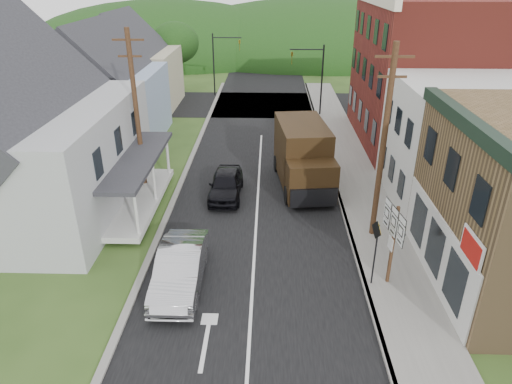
# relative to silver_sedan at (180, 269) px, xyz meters

# --- Properties ---
(ground) EXTENTS (120.00, 120.00, 0.00)m
(ground) POSITION_rel_silver_sedan_xyz_m (2.88, 0.62, -0.82)
(ground) COLOR #2D4719
(ground) RESTS_ON ground
(road) EXTENTS (9.00, 90.00, 0.02)m
(road) POSITION_rel_silver_sedan_xyz_m (2.88, 10.62, -0.82)
(road) COLOR black
(road) RESTS_ON ground
(cross_road) EXTENTS (60.00, 9.00, 0.02)m
(cross_road) POSITION_rel_silver_sedan_xyz_m (2.88, 27.62, -0.82)
(cross_road) COLOR black
(cross_road) RESTS_ON ground
(sidewalk_right) EXTENTS (2.80, 55.00, 0.15)m
(sidewalk_right) POSITION_rel_silver_sedan_xyz_m (8.78, 8.62, -0.75)
(sidewalk_right) COLOR slate
(sidewalk_right) RESTS_ON ground
(curb_right) EXTENTS (0.20, 55.00, 0.15)m
(curb_right) POSITION_rel_silver_sedan_xyz_m (7.43, 8.62, -0.75)
(curb_right) COLOR slate
(curb_right) RESTS_ON ground
(curb_left) EXTENTS (0.30, 55.00, 0.12)m
(curb_left) POSITION_rel_silver_sedan_xyz_m (-1.77, 8.62, -0.76)
(curb_left) COLOR slate
(curb_left) RESTS_ON ground
(storefront_white) EXTENTS (8.00, 7.00, 6.50)m
(storefront_white) POSITION_rel_silver_sedan_xyz_m (14.18, 8.12, 2.43)
(storefront_white) COLOR silver
(storefront_white) RESTS_ON ground
(storefront_red) EXTENTS (8.00, 12.00, 10.00)m
(storefront_red) POSITION_rel_silver_sedan_xyz_m (14.18, 17.62, 4.18)
(storefront_red) COLOR maroon
(storefront_red) RESTS_ON ground
(house_gray) EXTENTS (10.20, 12.24, 8.35)m
(house_gray) POSITION_rel_silver_sedan_xyz_m (-9.12, 6.62, 3.41)
(house_gray) COLOR #AEB0B4
(house_gray) RESTS_ON ground
(house_blue) EXTENTS (7.14, 8.16, 7.28)m
(house_blue) POSITION_rel_silver_sedan_xyz_m (-8.12, 17.62, 2.87)
(house_blue) COLOR #8C9FBF
(house_blue) RESTS_ON ground
(house_cream) EXTENTS (7.14, 8.16, 7.28)m
(house_cream) POSITION_rel_silver_sedan_xyz_m (-8.62, 26.62, 2.87)
(house_cream) COLOR #B4AF8C
(house_cream) RESTS_ON ground
(utility_pole_right) EXTENTS (1.60, 0.26, 9.00)m
(utility_pole_right) POSITION_rel_silver_sedan_xyz_m (8.48, 4.12, 3.83)
(utility_pole_right) COLOR #472D19
(utility_pole_right) RESTS_ON ground
(utility_pole_left) EXTENTS (1.60, 0.26, 9.00)m
(utility_pole_left) POSITION_rel_silver_sedan_xyz_m (-3.62, 8.62, 3.83)
(utility_pole_left) COLOR #472D19
(utility_pole_left) RESTS_ON ground
(traffic_signal_right) EXTENTS (2.87, 0.20, 6.00)m
(traffic_signal_right) POSITION_rel_silver_sedan_xyz_m (7.19, 24.12, 2.93)
(traffic_signal_right) COLOR black
(traffic_signal_right) RESTS_ON ground
(traffic_signal_left) EXTENTS (2.87, 0.20, 6.00)m
(traffic_signal_left) POSITION_rel_silver_sedan_xyz_m (-1.42, 31.12, 2.93)
(traffic_signal_left) COLOR black
(traffic_signal_left) RESTS_ON ground
(tree_left_c) EXTENTS (5.80, 5.80, 8.41)m
(tree_left_c) POSITION_rel_silver_sedan_xyz_m (-16.12, 20.62, 5.11)
(tree_left_c) COLOR #382616
(tree_left_c) RESTS_ON ground
(tree_left_d) EXTENTS (4.80, 4.80, 6.94)m
(tree_left_d) POSITION_rel_silver_sedan_xyz_m (-6.12, 32.62, 4.06)
(tree_left_d) COLOR #382616
(tree_left_d) RESTS_ON ground
(forested_ridge) EXTENTS (90.00, 30.00, 16.00)m
(forested_ridge) POSITION_rel_silver_sedan_xyz_m (2.88, 55.62, -0.82)
(forested_ridge) COLOR #13330F
(forested_ridge) RESTS_ON ground
(silver_sedan) EXTENTS (1.79, 5.01, 1.65)m
(silver_sedan) POSITION_rel_silver_sedan_xyz_m (0.00, 0.00, 0.00)
(silver_sedan) COLOR #B3B3B8
(silver_sedan) RESTS_ON ground
(dark_sedan) EXTENTS (1.81, 4.36, 1.48)m
(dark_sedan) POSITION_rel_silver_sedan_xyz_m (1.10, 8.13, -0.09)
(dark_sedan) COLOR black
(dark_sedan) RESTS_ON ground
(delivery_van) EXTENTS (3.36, 6.77, 3.64)m
(delivery_van) POSITION_rel_silver_sedan_xyz_m (5.46, 9.68, 1.02)
(delivery_van) COLOR black
(delivery_van) RESTS_ON ground
(route_sign_cluster) EXTENTS (0.34, 1.95, 3.43)m
(route_sign_cluster) POSITION_rel_silver_sedan_xyz_m (8.30, 0.32, 1.55)
(route_sign_cluster) COLOR #472D19
(route_sign_cluster) RESTS_ON sidewalk_right
(warning_sign) EXTENTS (0.22, 0.78, 2.89)m
(warning_sign) POSITION_rel_silver_sedan_xyz_m (7.66, 0.19, 1.17)
(warning_sign) COLOR black
(warning_sign) RESTS_ON sidewalk_right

